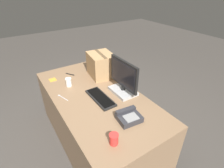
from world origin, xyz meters
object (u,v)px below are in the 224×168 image
object	(u,v)px
monitor	(123,80)
cardboard_box	(101,65)
spoon	(62,97)
paper_cup_left	(69,82)
pen_marker	(70,74)
paper_cup_right	(114,139)
desk_phone	(129,117)
keyboard	(100,98)
sticky_note_pad	(53,80)

from	to	relation	value
monitor	cardboard_box	bearing A→B (deg)	179.89
spoon	paper_cup_left	bearing A→B (deg)	-59.47
cardboard_box	pen_marker	size ratio (longest dim) A/B	3.31
paper_cup_left	cardboard_box	distance (m)	0.49
paper_cup_left	paper_cup_right	xyz separation A→B (m)	(1.03, -0.02, -0.00)
monitor	paper_cup_right	distance (m)	0.75
paper_cup_right	spoon	xyz separation A→B (m)	(-0.85, -0.14, -0.05)
desk_phone	paper_cup_left	distance (m)	0.91
spoon	pen_marker	bearing A→B (deg)	-49.25
paper_cup_right	spoon	world-z (taller)	paper_cup_right
keyboard	paper_cup_right	world-z (taller)	paper_cup_right
keyboard	desk_phone	world-z (taller)	desk_phone
spoon	sticky_note_pad	xyz separation A→B (m)	(-0.44, 0.03, 0.00)
monitor	cardboard_box	world-z (taller)	monitor
sticky_note_pad	cardboard_box	bearing A→B (deg)	68.86
desk_phone	spoon	xyz separation A→B (m)	(-0.70, -0.40, -0.03)
paper_cup_right	sticky_note_pad	bearing A→B (deg)	-175.39
pen_marker	sticky_note_pad	size ratio (longest dim) A/B	1.39
keyboard	pen_marker	distance (m)	0.72
keyboard	paper_cup_left	bearing A→B (deg)	-157.53
paper_cup_right	cardboard_box	xyz separation A→B (m)	(-1.06, 0.50, 0.11)
keyboard	pen_marker	world-z (taller)	keyboard
monitor	paper_cup_right	xyz separation A→B (m)	(0.56, -0.49, -0.11)
paper_cup_right	monitor	bearing A→B (deg)	138.40
keyboard	sticky_note_pad	xyz separation A→B (m)	(-0.70, -0.31, -0.01)
keyboard	pen_marker	bearing A→B (deg)	-174.95
paper_cup_right	sticky_note_pad	xyz separation A→B (m)	(-1.29, -0.10, -0.05)
keyboard	sticky_note_pad	distance (m)	0.77
monitor	keyboard	size ratio (longest dim) A/B	1.08
paper_cup_right	cardboard_box	size ratio (longest dim) A/B	0.25
paper_cup_left	paper_cup_right	size ratio (longest dim) A/B	1.09
monitor	paper_cup_right	bearing A→B (deg)	-41.60
paper_cup_right	spoon	distance (m)	0.86
paper_cup_right	spoon	bearing A→B (deg)	-170.93
desk_phone	cardboard_box	distance (m)	0.94
desk_phone	sticky_note_pad	bearing A→B (deg)	-155.17
cardboard_box	monitor	bearing A→B (deg)	-0.11
monitor	sticky_note_pad	bearing A→B (deg)	-140.63
desk_phone	pen_marker	distance (m)	1.16
pen_marker	paper_cup_right	bearing A→B (deg)	-39.20
spoon	keyboard	bearing A→B (deg)	-145.45
keyboard	sticky_note_pad	world-z (taller)	keyboard
monitor	cardboard_box	distance (m)	0.50
cardboard_box	sticky_note_pad	bearing A→B (deg)	-111.14
paper_cup_right	cardboard_box	distance (m)	1.17
spoon	pen_marker	size ratio (longest dim) A/B	1.43
monitor	desk_phone	bearing A→B (deg)	-29.45
pen_marker	desk_phone	bearing A→B (deg)	-26.72
spoon	sticky_note_pad	bearing A→B (deg)	-22.11
paper_cup_right	cardboard_box	bearing A→B (deg)	154.83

